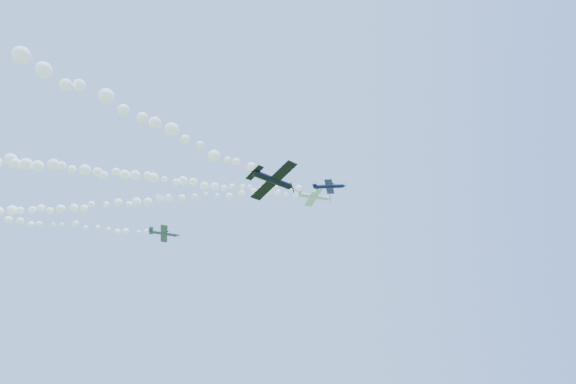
# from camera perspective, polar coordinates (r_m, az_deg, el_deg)

# --- Properties ---
(plane_white) EXTENTS (7.81, 8.28, 2.54)m
(plane_white) POSITION_cam_1_polar(r_m,az_deg,el_deg) (100.15, 3.01, -0.52)
(plane_white) COLOR silver
(smoke_trail_white) EXTENTS (65.32, 22.81, 3.25)m
(smoke_trail_white) POSITION_cam_1_polar(r_m,az_deg,el_deg) (97.10, -18.15, 1.90)
(smoke_trail_white) COLOR white
(plane_navy) EXTENTS (6.50, 6.81, 2.24)m
(plane_navy) POSITION_cam_1_polar(r_m,az_deg,el_deg) (89.62, 4.92, 0.68)
(plane_navy) COLOR #0D133B
(smoke_trail_navy) EXTENTS (79.89, 8.96, 2.59)m
(smoke_trail_navy) POSITION_cam_1_polar(r_m,az_deg,el_deg) (100.54, -19.69, -1.28)
(smoke_trail_navy) COLOR white
(plane_grey) EXTENTS (6.46, 6.80, 2.38)m
(plane_grey) POSITION_cam_1_polar(r_m,az_deg,el_deg) (102.46, -14.48, -4.76)
(plane_grey) COLOR #384252
(plane_black) EXTENTS (7.05, 7.09, 2.74)m
(plane_black) POSITION_cam_1_polar(r_m,az_deg,el_deg) (65.93, -1.79, 1.41)
(plane_black) COLOR black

